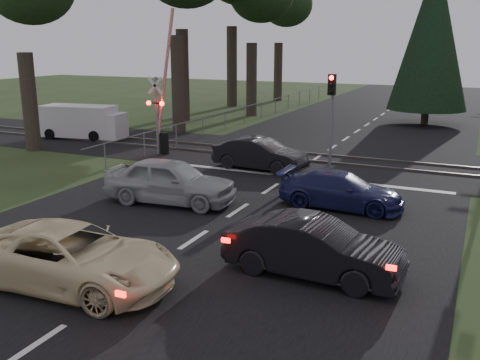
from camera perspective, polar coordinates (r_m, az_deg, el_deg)
The scene contains 16 objects.
ground at distance 15.30m, azimuth -4.97°, elevation -6.39°, with size 120.00×120.00×0.00m, color #293A1A.
road at distance 24.13m, azimuth 6.74°, elevation 1.38°, with size 14.00×100.00×0.01m, color black.
rail_corridor at distance 26.00m, azimuth 8.10°, elevation 2.29°, with size 120.00×8.00×0.01m, color black.
stop_line at distance 22.47m, azimuth 5.32°, elevation 0.45°, with size 13.00×0.35×0.00m, color silver.
rail_near at distance 25.24m, azimuth 7.58°, elevation 2.04°, with size 120.00×0.12×0.10m, color #59544C.
rail_far at distance 26.74m, azimuth 8.60°, elevation 2.70°, with size 120.00×0.12×0.10m, color #59544C.
crossing_signal at distance 26.66m, azimuth -8.42°, elevation 7.05°, with size 1.62×0.38×6.96m.
traffic_signal_center at distance 24.03m, azimuth 9.73°, elevation 8.00°, with size 0.32×0.48×4.10m.
conifer_tree at distance 38.58m, azimuth 19.80°, elevation 14.49°, with size 5.20×5.20×11.00m.
fence_left at distance 38.35m, azimuth 1.38°, elevation 6.34°, with size 0.10×36.00×1.20m, color slate, non-canonical shape.
cream_coupe at distance 12.87m, azimuth -17.54°, elevation -7.82°, with size 2.33×5.05×1.40m, color beige.
dark_hatchback at distance 12.89m, azimuth 7.83°, elevation -7.23°, with size 1.48×4.23×1.39m, color black.
silver_car at distance 18.62m, azimuth -7.45°, elevation -0.11°, with size 1.85×4.61×1.57m, color #9A9EA2.
blue_sedan at distance 18.28m, azimuth 10.74°, elevation -1.10°, with size 1.70×4.17×1.21m, color #1A1E4F.
dark_car_far at distance 23.39m, azimuth 2.16°, elevation 2.77°, with size 1.46×4.19×1.38m, color black.
white_van at distance 32.40m, azimuth -16.23°, elevation 5.97°, with size 5.08×2.53×1.90m.
Camera 1 is at (7.11, -12.41, 5.44)m, focal length 40.00 mm.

